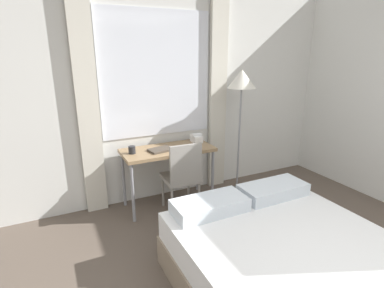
# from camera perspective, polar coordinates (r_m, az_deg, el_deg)

# --- Properties ---
(wall_back_with_window) EXTENTS (5.51, 0.13, 2.70)m
(wall_back_with_window) POSITION_cam_1_polar(r_m,az_deg,el_deg) (3.89, -3.48, 9.52)
(wall_back_with_window) COLOR silver
(wall_back_with_window) RESTS_ON ground_plane
(desk) EXTENTS (1.11, 0.50, 0.75)m
(desk) POSITION_cam_1_polar(r_m,az_deg,el_deg) (3.66, -4.61, -1.95)
(desk) COLOR #937551
(desk) RESTS_ON ground_plane
(desk_chair) EXTENTS (0.42, 0.42, 0.89)m
(desk_chair) POSITION_cam_1_polar(r_m,az_deg,el_deg) (3.52, -1.83, -5.75)
(desk_chair) COLOR gray
(desk_chair) RESTS_ON ground_plane
(bed) EXTENTS (1.57, 2.03, 0.63)m
(bed) POSITION_cam_1_polar(r_m,az_deg,el_deg) (2.54, 20.55, -23.12)
(bed) COLOR gray
(bed) RESTS_ON ground_plane
(standing_lamp) EXTENTS (0.36, 0.36, 1.66)m
(standing_lamp) POSITION_cam_1_polar(r_m,az_deg,el_deg) (3.87, 9.40, 10.48)
(standing_lamp) COLOR #4C4C51
(standing_lamp) RESTS_ON ground_plane
(telephone) EXTENTS (0.13, 0.16, 0.11)m
(telephone) POSITION_cam_1_polar(r_m,az_deg,el_deg) (3.88, 0.85, 1.09)
(telephone) COLOR white
(telephone) RESTS_ON desk
(book) EXTENTS (0.31, 0.24, 0.02)m
(book) POSITION_cam_1_polar(r_m,az_deg,el_deg) (3.56, -5.95, -1.06)
(book) COLOR #4C4238
(book) RESTS_ON desk
(mug) EXTENTS (0.08, 0.08, 0.09)m
(mug) POSITION_cam_1_polar(r_m,az_deg,el_deg) (3.50, -11.37, -1.11)
(mug) COLOR #262628
(mug) RESTS_ON desk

